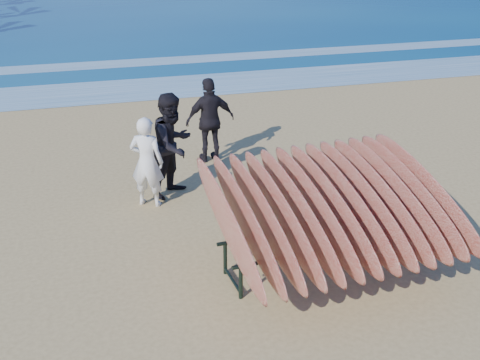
# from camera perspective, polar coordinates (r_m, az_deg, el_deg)

# --- Properties ---
(ground) EXTENTS (120.00, 120.00, 0.00)m
(ground) POSITION_cam_1_polar(r_m,az_deg,el_deg) (9.14, 1.36, -7.42)
(ground) COLOR tan
(ground) RESTS_ON ground
(foam_near) EXTENTS (160.00, 160.00, 0.00)m
(foam_near) POSITION_cam_1_polar(r_m,az_deg,el_deg) (18.24, -7.89, 8.64)
(foam_near) COLOR white
(foam_near) RESTS_ON ground
(foam_far) EXTENTS (160.00, 160.00, 0.00)m
(foam_far) POSITION_cam_1_polar(r_m,az_deg,el_deg) (21.61, -9.27, 10.96)
(foam_far) COLOR white
(foam_far) RESTS_ON ground
(surfboard_rack) EXTENTS (3.39, 3.23, 1.66)m
(surfboard_rack) POSITION_cam_1_polar(r_m,az_deg,el_deg) (8.57, 8.67, -2.45)
(surfboard_rack) COLOR black
(surfboard_rack) RESTS_ON ground
(person_white) EXTENTS (0.71, 0.61, 1.63)m
(person_white) POSITION_cam_1_polar(r_m,az_deg,el_deg) (10.54, -8.82, 1.70)
(person_white) COLOR white
(person_white) RESTS_ON ground
(person_dark_a) EXTENTS (1.17, 1.16, 1.91)m
(person_dark_a) POSITION_cam_1_polar(r_m,az_deg,el_deg) (10.88, -6.39, 3.34)
(person_dark_a) COLOR black
(person_dark_a) RESTS_ON ground
(person_dark_b) EXTENTS (1.07, 0.54, 1.76)m
(person_dark_b) POSITION_cam_1_polar(r_m,az_deg,el_deg) (12.39, -2.84, 5.69)
(person_dark_b) COLOR black
(person_dark_b) RESTS_ON ground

